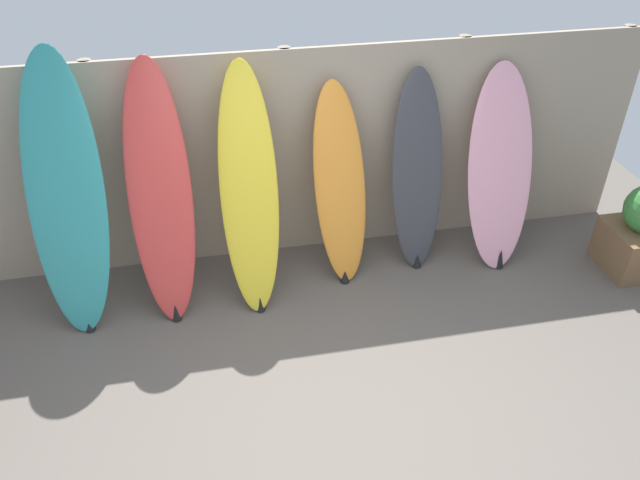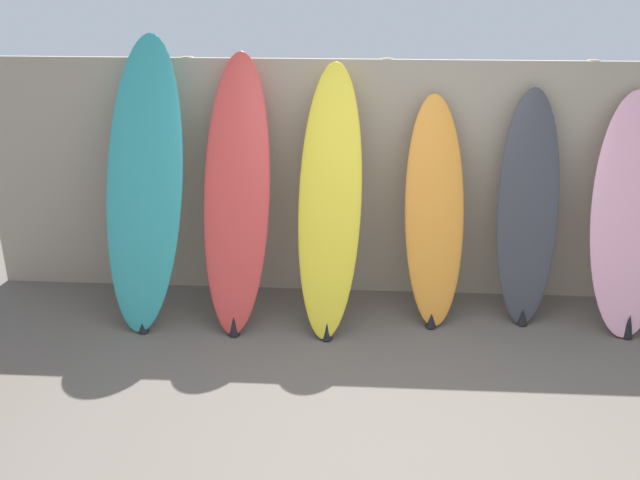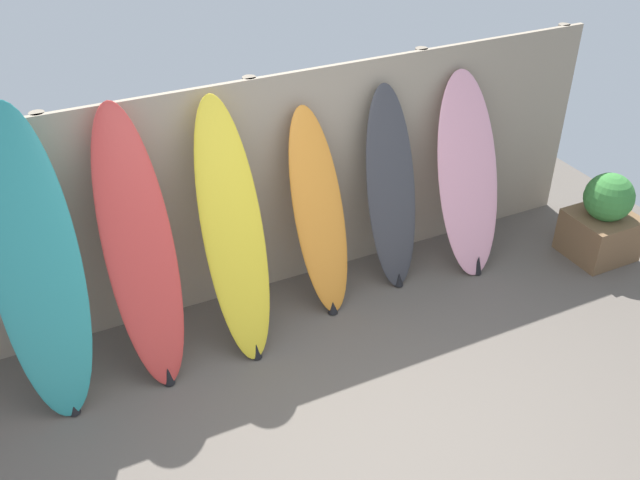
# 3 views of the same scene
# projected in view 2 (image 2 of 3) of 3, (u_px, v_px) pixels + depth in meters

# --- Properties ---
(ground) EXTENTS (7.68, 7.68, 0.00)m
(ground) POSITION_uv_depth(u_px,v_px,m) (385.00, 452.00, 3.83)
(ground) COLOR #5B544C
(fence_back) EXTENTS (6.08, 0.11, 1.80)m
(fence_back) POSITION_uv_depth(u_px,v_px,m) (383.00, 181.00, 5.35)
(fence_back) COLOR gray
(fence_back) RESTS_ON ground
(surfboard_teal_0) EXTENTS (0.61, 0.82, 2.00)m
(surfboard_teal_0) POSITION_uv_depth(u_px,v_px,m) (144.00, 185.00, 4.97)
(surfboard_teal_0) COLOR teal
(surfboard_teal_0) RESTS_ON ground
(surfboard_red_1) EXTENTS (0.49, 0.81, 1.88)m
(surfboard_red_1) POSITION_uv_depth(u_px,v_px,m) (237.00, 195.00, 4.96)
(surfboard_red_1) COLOR #D13D38
(surfboard_red_1) RESTS_ON ground
(surfboard_yellow_2) EXTENTS (0.48, 0.81, 1.81)m
(surfboard_yellow_2) POSITION_uv_depth(u_px,v_px,m) (330.00, 202.00, 4.91)
(surfboard_yellow_2) COLOR yellow
(surfboard_yellow_2) RESTS_ON ground
(surfboard_orange_3) EXTENTS (0.47, 0.62, 1.59)m
(surfboard_orange_3) POSITION_uv_depth(u_px,v_px,m) (434.00, 213.00, 5.04)
(surfboard_orange_3) COLOR orange
(surfboard_orange_3) RESTS_ON ground
(surfboard_charcoal_4) EXTENTS (0.44, 0.50, 1.64)m
(surfboard_charcoal_4) POSITION_uv_depth(u_px,v_px,m) (528.00, 210.00, 5.03)
(surfboard_charcoal_4) COLOR #38383D
(surfboard_charcoal_4) RESTS_ON ground
(surfboard_pink_5) EXTENTS (0.62, 0.73, 1.63)m
(surfboard_pink_5) POSITION_uv_depth(u_px,v_px,m) (631.00, 216.00, 4.93)
(surfboard_pink_5) COLOR pink
(surfboard_pink_5) RESTS_ON ground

